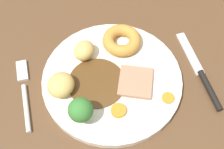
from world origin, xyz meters
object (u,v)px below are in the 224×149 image
roast_potato_left (84,51)px  fork (24,92)px  meat_slice_main (135,82)px  roast_potato_right (61,85)px  carrot_coin_front (119,110)px  dinner_plate (112,79)px  broccoli_floret (81,110)px  knife (202,76)px  carrot_coin_back (168,98)px  yorkshire_pudding (122,40)px

roast_potato_left → fork: bearing=-161.5°
meat_slice_main → fork: bearing=167.6°
meat_slice_main → roast_potato_right: (-13.26, 2.32, 1.38)cm
roast_potato_right → carrot_coin_front: (8.62, -6.94, -1.45)cm
dinner_plate → carrot_coin_front: size_ratio=9.75×
dinner_plate → roast_potato_right: bearing=-179.7°
roast_potato_right → broccoli_floret: size_ratio=0.92×
broccoli_floret → knife: 24.54cm
roast_potato_right → knife: 26.71cm
carrot_coin_front → carrot_coin_back: size_ratio=1.20×
knife → carrot_coin_back: bearing=110.8°
roast_potato_left → carrot_coin_front: bearing=-77.5°
broccoli_floret → fork: 13.23cm
knife → roast_potato_left: bearing=64.3°
roast_potato_left → fork: roast_potato_left is taller
carrot_coin_front → broccoli_floret: (-6.36, 0.46, 2.90)cm
dinner_plate → knife: 17.29cm
roast_potato_right → carrot_coin_back: 19.23cm
dinner_plate → yorkshire_pudding: bearing=60.3°
fork → knife: knife is taller
roast_potato_left → carrot_coin_back: size_ratio=1.96×
meat_slice_main → carrot_coin_front: 6.55cm
dinner_plate → carrot_coin_front: carrot_coin_front is taller
carrot_coin_front → broccoli_floret: size_ratio=0.49×
carrot_coin_front → roast_potato_left: bearing=102.5°
yorkshire_pudding → broccoli_floret: 17.73cm
broccoli_floret → carrot_coin_front: bearing=-4.1°
knife → yorkshire_pudding: bearing=50.0°
roast_potato_left → roast_potato_right: (-5.69, -6.29, 0.09)cm
yorkshire_pudding → carrot_coin_back: 14.76cm
carrot_coin_front → broccoli_floret: broccoli_floret is taller
meat_slice_main → fork: meat_slice_main is taller
roast_potato_left → carrot_coin_back: 18.05cm
dinner_plate → broccoli_floret: bearing=-137.7°
carrot_coin_back → broccoli_floret: size_ratio=0.41×
broccoli_floret → yorkshire_pudding: bearing=50.4°
roast_potato_left → carrot_coin_front: (2.93, -13.23, -1.36)cm
yorkshire_pudding → carrot_coin_back: bearing=-72.7°
yorkshire_pudding → broccoli_floret: broccoli_floret is taller
carrot_coin_back → fork: size_ratio=0.15×
meat_slice_main → yorkshire_pudding: size_ratio=0.84×
carrot_coin_front → fork: carrot_coin_front is taller
dinner_plate → broccoli_floret: size_ratio=4.80×
yorkshire_pudding → meat_slice_main: bearing=-91.3°
dinner_plate → fork: 16.46cm
roast_potato_right → carrot_coin_back: (17.86, -6.96, -1.58)cm
carrot_coin_back → broccoli_floret: bearing=178.3°
carrot_coin_back → knife: carrot_coin_back is taller
knife → roast_potato_right: bearing=82.2°
yorkshire_pudding → roast_potato_left: 7.84cm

